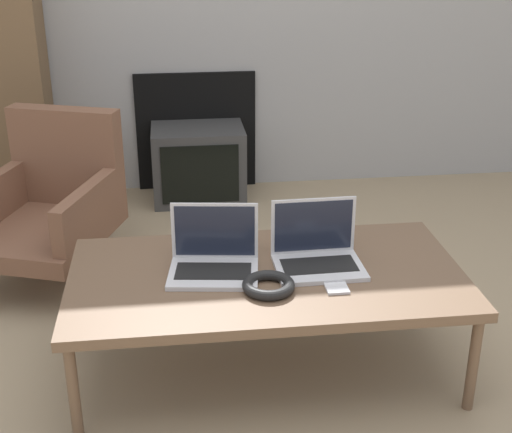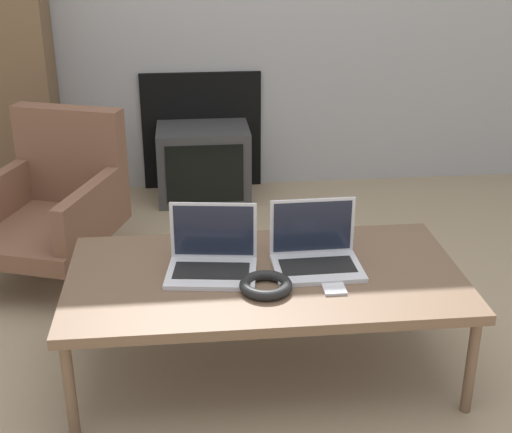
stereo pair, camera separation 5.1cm
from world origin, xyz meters
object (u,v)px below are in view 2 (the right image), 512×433
(laptop_right, at_px, (316,252))
(phone, at_px, (332,284))
(armchair, at_px, (55,197))
(headphones, at_px, (266,285))
(laptop_left, at_px, (212,257))
(tv, at_px, (204,163))

(laptop_right, xyz_separation_m, phone, (0.03, -0.15, -0.04))
(armchair, bearing_deg, phone, -24.22)
(laptop_right, height_order, phone, laptop_right)
(laptop_right, height_order, headphones, laptop_right)
(laptop_left, bearing_deg, tv, 96.86)
(phone, relative_size, tv, 0.29)
(laptop_right, bearing_deg, armchair, 138.94)
(headphones, relative_size, tv, 0.34)
(laptop_right, relative_size, tv, 0.60)
(laptop_left, relative_size, headphones, 1.89)
(headphones, height_order, phone, headphones)
(laptop_left, relative_size, tv, 0.64)
(phone, height_order, tv, tv)
(laptop_left, xyz_separation_m, headphones, (0.17, -0.16, -0.03))
(tv, distance_m, armchair, 1.06)
(headphones, bearing_deg, phone, 3.00)
(tv, relative_size, armchair, 0.64)
(laptop_left, bearing_deg, headphones, -36.48)
(laptop_left, xyz_separation_m, laptop_right, (0.36, 0.00, 0.00))
(phone, xyz_separation_m, tv, (-0.37, 1.81, -0.18))
(armchair, bearing_deg, tv, 68.28)
(headphones, bearing_deg, laptop_right, 39.96)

